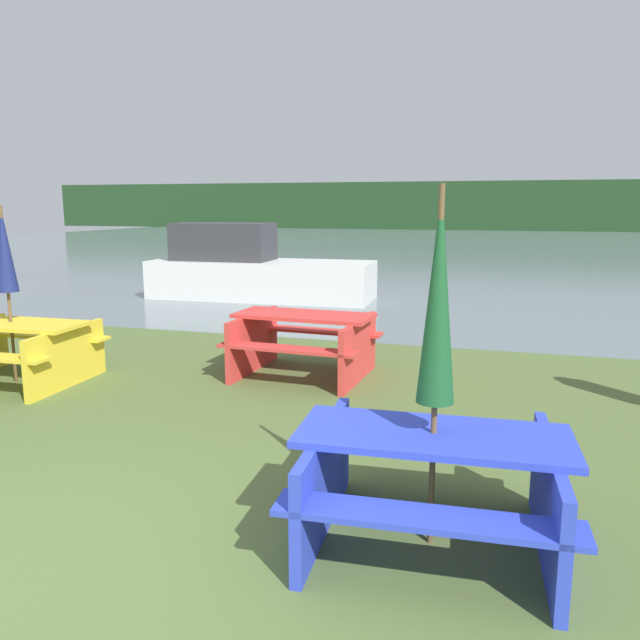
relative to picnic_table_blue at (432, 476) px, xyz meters
name	(u,v)px	position (x,y,z in m)	size (l,w,h in m)	color
water	(455,244)	(-2.20, 30.53, -0.44)	(60.00, 50.00, 0.00)	slate
far_treeline	(475,206)	(-2.20, 50.53, 1.56)	(80.00, 1.60, 4.00)	#1E3D1E
picnic_table_blue	(432,476)	(0.00, 0.00, 0.00)	(1.73, 1.47, 0.73)	blue
picnic_table_yellow	(13,345)	(-5.18, 2.22, 0.01)	(1.77, 1.42, 0.73)	yellow
picnic_table_red	(304,338)	(-1.95, 3.48, 0.03)	(1.74, 1.47, 0.78)	red
umbrella_darkgreen	(438,299)	(0.00, 0.00, 1.10)	(0.23, 0.23, 2.21)	brown
umbrella_navy	(4,251)	(-5.18, 2.22, 1.12)	(0.25, 0.25, 2.08)	brown
boat	(253,271)	(-5.07, 9.36, 0.18)	(5.04, 1.78, 1.68)	silver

